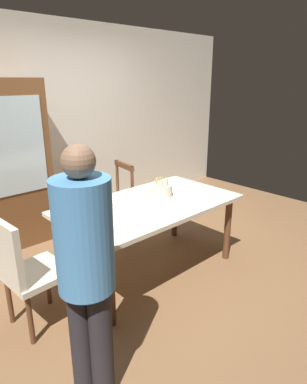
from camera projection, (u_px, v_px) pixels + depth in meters
The scene contains 13 objects.
ground at pixel (150, 269), 3.51m from camera, with size 6.40×6.40×0.00m, color brown.
back_wall at pixel (54, 126), 4.38m from camera, with size 6.40×0.10×2.60m, color silver.
dining_table at pixel (150, 211), 3.30m from camera, with size 1.76×0.98×0.74m.
birthday_cake at pixel (162, 191), 3.42m from camera, with size 0.28×0.28×0.20m.
plate_near_celebrant at pixel (125, 223), 2.81m from camera, with size 0.22×0.22×0.01m, color white.
plate_far_side at pixel (128, 199), 3.37m from camera, with size 0.22×0.22×0.01m, color white.
plate_near_guest at pixel (202, 196), 3.46m from camera, with size 0.22×0.22×0.01m, color white.
fork_near_celebrant at pixel (109, 229), 2.71m from camera, with size 0.18×0.02×0.01m, color silver.
fork_far_side at pixel (116, 203), 3.26m from camera, with size 0.18×0.02×0.01m, color silver.
fork_near_guest at pixel (193, 200), 3.35m from camera, with size 0.18×0.02×0.01m, color silver.
chair_spindle_back at pixel (113, 205), 4.01m from camera, with size 0.50×0.50×0.95m.
chair_upholstered at pixel (24, 268), 2.54m from camera, with size 0.47×0.47×0.95m.
person_celebrant at pixel (86, 267), 1.86m from camera, with size 0.32×0.32×1.59m.
Camera 1 is at (-2.07, -2.27, 1.89)m, focal length 31.53 mm.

